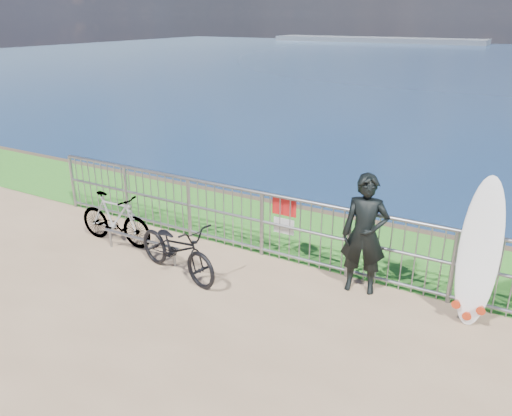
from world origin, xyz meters
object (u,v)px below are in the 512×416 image
Objects in this scene: surfboard at (478,258)px; bicycle_far at (115,219)px; bicycle_near at (177,248)px; surfer at (365,235)px.

bicycle_far is at bearing -174.09° from surfboard.
bicycle_near is at bearing -166.59° from surfboard.
surfboard is (1.49, -0.01, 0.02)m from surfer.
surfer is at bearing 179.76° from surfboard.
bicycle_near is at bearing -171.56° from surfer.
surfer is 4.33m from bicycle_far.
bicycle_near is 1.71m from bicycle_far.
surfboard is 1.14× the size of bicycle_near.
surfer is 1.49m from surfboard.
surfboard is 1.28× the size of bicycle_far.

